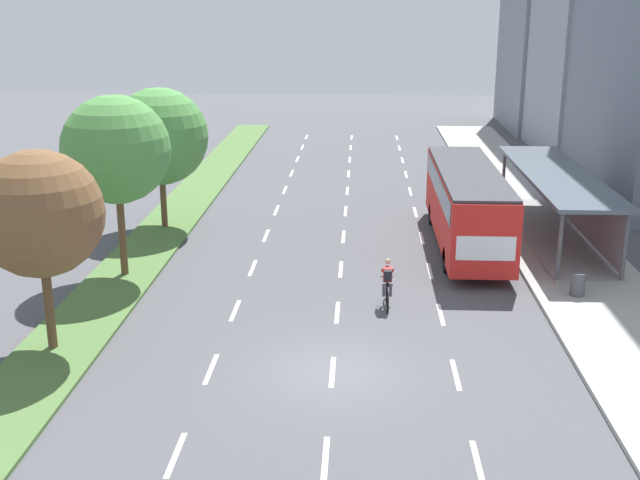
# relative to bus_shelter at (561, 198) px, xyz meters

# --- Properties ---
(ground_plane) EXTENTS (140.00, 140.00, 0.00)m
(ground_plane) POSITION_rel_bus_shelter_xyz_m (-9.53, -13.75, -1.87)
(ground_plane) COLOR #4C4C51
(median_strip) EXTENTS (2.60, 52.00, 0.12)m
(median_strip) POSITION_rel_bus_shelter_xyz_m (-17.83, 6.25, -1.81)
(median_strip) COLOR #4C7038
(median_strip) RESTS_ON ground
(sidewalk_right) EXTENTS (4.50, 52.00, 0.15)m
(sidewalk_right) POSITION_rel_bus_shelter_xyz_m (-0.28, 6.25, -1.79)
(sidewalk_right) COLOR #9E9E99
(sidewalk_right) RESTS_ON ground
(lane_divider_left) EXTENTS (0.14, 47.25, 0.01)m
(lane_divider_left) POSITION_rel_bus_shelter_xyz_m (-13.03, 4.38, -1.86)
(lane_divider_left) COLOR white
(lane_divider_left) RESTS_ON ground
(lane_divider_center) EXTENTS (0.14, 47.25, 0.01)m
(lane_divider_center) POSITION_rel_bus_shelter_xyz_m (-9.53, 4.38, -1.86)
(lane_divider_center) COLOR white
(lane_divider_center) RESTS_ON ground
(lane_divider_right) EXTENTS (0.14, 47.25, 0.01)m
(lane_divider_right) POSITION_rel_bus_shelter_xyz_m (-6.03, 4.38, -1.86)
(lane_divider_right) COLOR white
(lane_divider_right) RESTS_ON ground
(bus_shelter) EXTENTS (2.90, 13.07, 2.86)m
(bus_shelter) POSITION_rel_bus_shelter_xyz_m (0.00, 0.00, 0.00)
(bus_shelter) COLOR gray
(bus_shelter) RESTS_ON sidewalk_right
(bus) EXTENTS (2.54, 11.29, 3.37)m
(bus) POSITION_rel_bus_shelter_xyz_m (-4.28, -1.31, 0.20)
(bus) COLOR red
(bus) RESTS_ON ground
(cyclist) EXTENTS (0.46, 1.82, 1.71)m
(cyclist) POSITION_rel_bus_shelter_xyz_m (-7.83, -8.57, -1.08)
(cyclist) COLOR black
(cyclist) RESTS_ON ground
(median_tree_nearest) EXTENTS (3.72, 3.72, 6.03)m
(median_tree_nearest) POSITION_rel_bus_shelter_xyz_m (-18.04, -12.72, 2.41)
(median_tree_nearest) COLOR brown
(median_tree_nearest) RESTS_ON median_strip
(median_tree_second) EXTENTS (4.01, 4.01, 6.81)m
(median_tree_second) POSITION_rel_bus_shelter_xyz_m (-17.79, -5.95, 3.05)
(median_tree_second) COLOR brown
(median_tree_second) RESTS_ON median_strip
(median_tree_third) EXTENTS (4.37, 4.37, 6.37)m
(median_tree_third) POSITION_rel_bus_shelter_xyz_m (-17.87, 0.81, 2.43)
(median_tree_third) COLOR brown
(median_tree_third) RESTS_ON median_strip
(trash_bin) EXTENTS (0.52, 0.52, 0.85)m
(trash_bin) POSITION_rel_bus_shelter_xyz_m (-1.08, -7.52, -1.29)
(trash_bin) COLOR #4C4C51
(trash_bin) RESTS_ON sidewalk_right
(building_mid_right) EXTENTS (9.36, 11.30, 18.87)m
(building_mid_right) POSITION_rel_bus_shelter_xyz_m (8.10, 21.14, 7.57)
(building_mid_right) COLOR #8E939E
(building_mid_right) RESTS_ON ground
(building_far_right) EXTENTS (7.71, 11.78, 17.94)m
(building_far_right) POSITION_rel_bus_shelter_xyz_m (7.00, 32.74, 7.11)
(building_far_right) COLOR gray
(building_far_right) RESTS_ON ground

